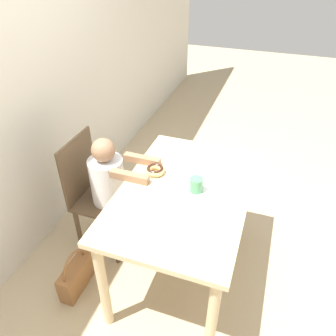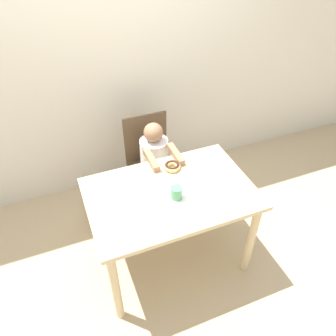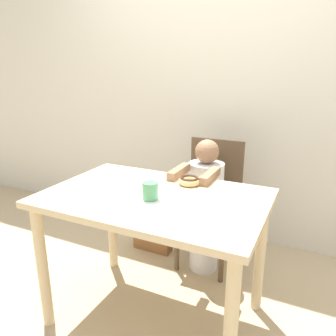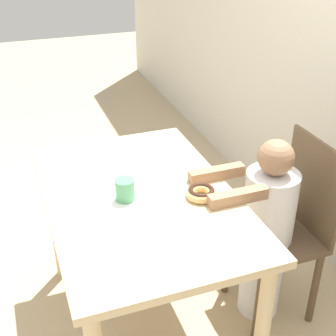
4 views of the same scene
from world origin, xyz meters
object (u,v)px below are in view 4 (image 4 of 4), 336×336
Objects in this scene: chair at (286,228)px; cup at (125,190)px; child_figure at (265,232)px; donut at (201,193)px; handbag at (230,236)px.

cup is at bearing -95.40° from chair.
donut is at bearing -86.70° from child_figure.
child_figure is (0.00, -0.12, 0.01)m from chair.
chair is at bearing 6.13° from handbag.
child_figure is 2.91× the size of handbag.
chair reaches higher than handbag.
child_figure reaches higher than handbag.
child_figure is at bearing -8.56° from handbag.
chair is at bearing 90.00° from child_figure.
donut is 0.39× the size of handbag.
donut is (0.02, -0.46, 0.31)m from chair.
chair reaches higher than donut.
donut is at bearing -41.39° from handbag.
child_figure is at bearing -90.00° from chair.
chair is 0.58m from handbag.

